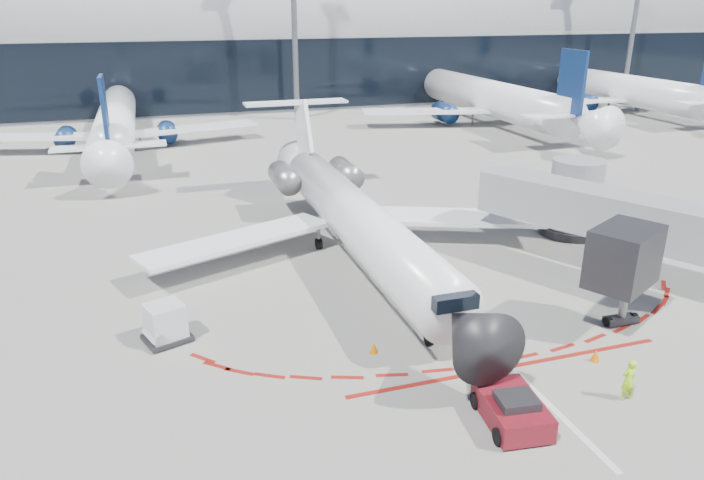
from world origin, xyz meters
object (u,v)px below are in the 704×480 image
object	(u,v)px
regional_jet	(351,213)
ramp_worker	(628,380)
pushback_tug	(512,409)
uld_container	(166,323)

from	to	relation	value
regional_jet	ramp_worker	distance (m)	17.76
regional_jet	pushback_tug	xyz separation A→B (m)	(0.54, -16.75, -1.98)
pushback_tug	uld_container	bearing A→B (deg)	146.51
pushback_tug	ramp_worker	bearing A→B (deg)	5.59
regional_jet	uld_container	world-z (taller)	regional_jet
regional_jet	uld_container	xyz separation A→B (m)	(-10.70, -7.19, -1.66)
ramp_worker	uld_container	size ratio (longest dim) A/B	0.74
regional_jet	uld_container	distance (m)	13.00
ramp_worker	uld_container	world-z (taller)	uld_container
ramp_worker	uld_container	bearing A→B (deg)	-33.75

